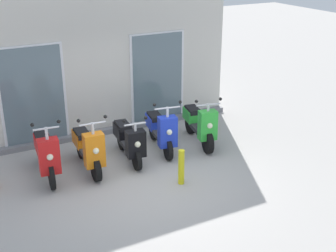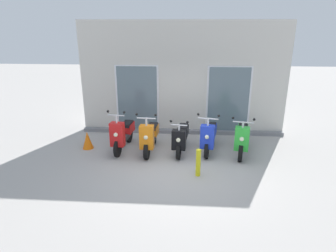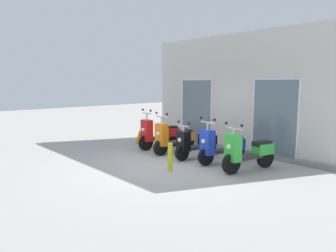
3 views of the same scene
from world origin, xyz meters
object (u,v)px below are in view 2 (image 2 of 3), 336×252
(scooter_blue, at_px, (209,136))
(scooter_green, at_px, (242,138))
(scooter_black, at_px, (181,137))
(curb_bollard, at_px, (198,163))
(traffic_cone, at_px, (88,140))
(scooter_red, at_px, (123,134))
(scooter_orange, at_px, (150,136))

(scooter_blue, bearing_deg, scooter_green, -6.56)
(scooter_black, relative_size, scooter_green, 0.92)
(curb_bollard, distance_m, traffic_cone, 3.59)
(scooter_black, xyz_separation_m, scooter_blue, (0.82, 0.12, 0.03))
(scooter_red, relative_size, scooter_orange, 1.02)
(scooter_black, height_order, curb_bollard, scooter_black)
(scooter_green, height_order, curb_bollard, scooter_green)
(scooter_green, distance_m, traffic_cone, 4.57)
(scooter_green, bearing_deg, scooter_red, 179.62)
(scooter_red, bearing_deg, curb_bollard, -33.93)
(scooter_red, xyz_separation_m, curb_bollard, (2.18, -1.47, -0.16))
(traffic_cone, bearing_deg, scooter_black, -1.17)
(scooter_blue, distance_m, traffic_cone, 3.64)
(scooter_blue, relative_size, curb_bollard, 2.28)
(scooter_green, relative_size, traffic_cone, 3.16)
(scooter_green, height_order, traffic_cone, scooter_green)
(scooter_red, bearing_deg, scooter_blue, 1.89)
(traffic_cone, bearing_deg, scooter_blue, 0.99)
(scooter_orange, height_order, traffic_cone, scooter_orange)
(scooter_orange, bearing_deg, scooter_black, 3.20)
(scooter_green, bearing_deg, scooter_black, -179.58)
(scooter_orange, xyz_separation_m, traffic_cone, (-1.91, 0.11, -0.21))
(scooter_red, bearing_deg, scooter_green, -0.38)
(scooter_blue, bearing_deg, scooter_black, -171.68)
(scooter_green, bearing_deg, traffic_cone, 179.44)
(scooter_blue, bearing_deg, traffic_cone, -179.01)
(scooter_blue, height_order, scooter_green, scooter_blue)
(scooter_blue, xyz_separation_m, curb_bollard, (-0.36, -1.55, -0.13))
(scooter_orange, distance_m, curb_bollard, 1.94)
(scooter_orange, distance_m, scooter_blue, 1.73)
(scooter_orange, distance_m, scooter_green, 2.66)
(scooter_blue, relative_size, traffic_cone, 3.06)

